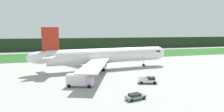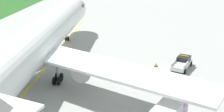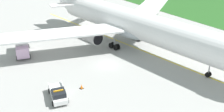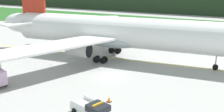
# 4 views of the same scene
# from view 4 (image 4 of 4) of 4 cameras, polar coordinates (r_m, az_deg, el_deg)

# --- Properties ---
(ground) EXTENTS (320.00, 320.00, 0.00)m
(ground) POSITION_cam_4_polar(r_m,az_deg,el_deg) (42.59, -0.53, -4.30)
(ground) COLOR #9D9D9A
(grass_verge) EXTENTS (320.00, 37.15, 0.04)m
(grass_verge) POSITION_cam_4_polar(r_m,az_deg,el_deg) (91.38, 15.29, 6.05)
(grass_verge) COLOR #255620
(grass_verge) RESTS_ON ground
(distant_tree_line) EXTENTS (288.00, 6.09, 9.29)m
(distant_tree_line) POSITION_cam_4_polar(r_m,az_deg,el_deg) (124.23, 18.96, 10.36)
(distant_tree_line) COLOR #21321E
(distant_tree_line) RESTS_ON ground
(taxiway_centerline_main) EXTENTS (69.47, 6.78, 0.01)m
(taxiway_centerline_main) POSITION_cam_4_polar(r_m,az_deg,el_deg) (51.58, 2.42, -0.69)
(taxiway_centerline_main) COLOR yellow
(taxiway_centerline_main) RESTS_ON ground
(airliner) EXTENTS (54.27, 51.96, 15.90)m
(airliner) POSITION_cam_4_polar(r_m,az_deg,el_deg) (50.59, 1.77, 4.97)
(airliner) COLOR white
(airliner) RESTS_ON ground
(ops_pickup_truck) EXTENTS (5.71, 3.57, 1.94)m
(ops_pickup_truck) POSITION_cam_4_polar(r_m,az_deg,el_deg) (30.12, -3.97, -11.38)
(ops_pickup_truck) COLOR white
(ops_pickup_truck) RESTS_ON ground
(apron_cone) EXTENTS (0.57, 0.57, 0.72)m
(apron_cone) POSITION_cam_4_polar(r_m,az_deg,el_deg) (33.83, -0.64, -9.18)
(apron_cone) COLOR black
(apron_cone) RESTS_ON ground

